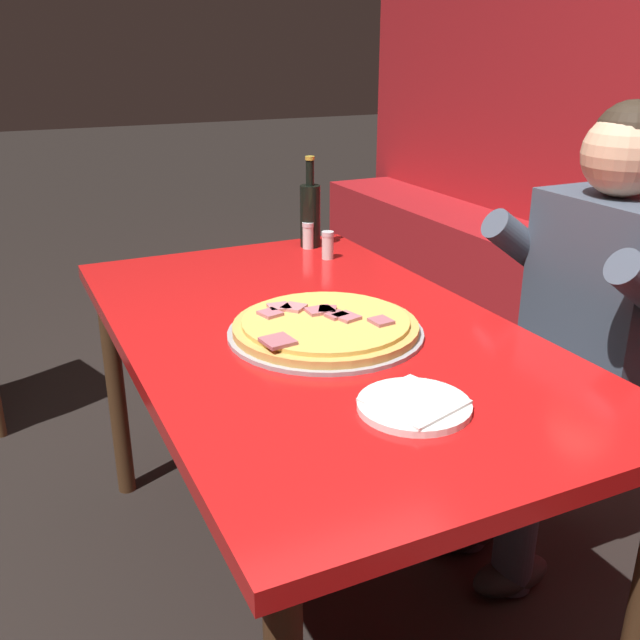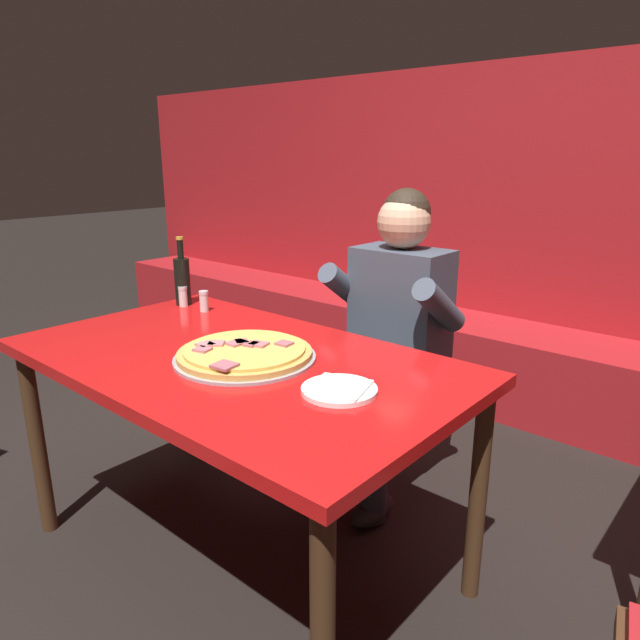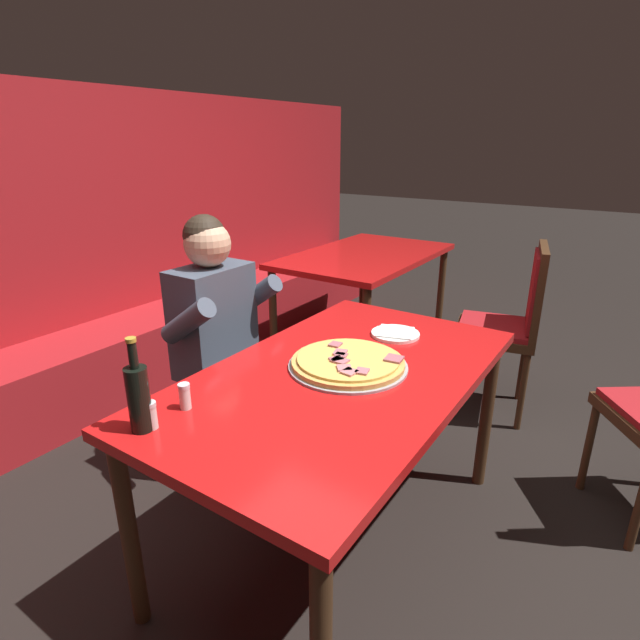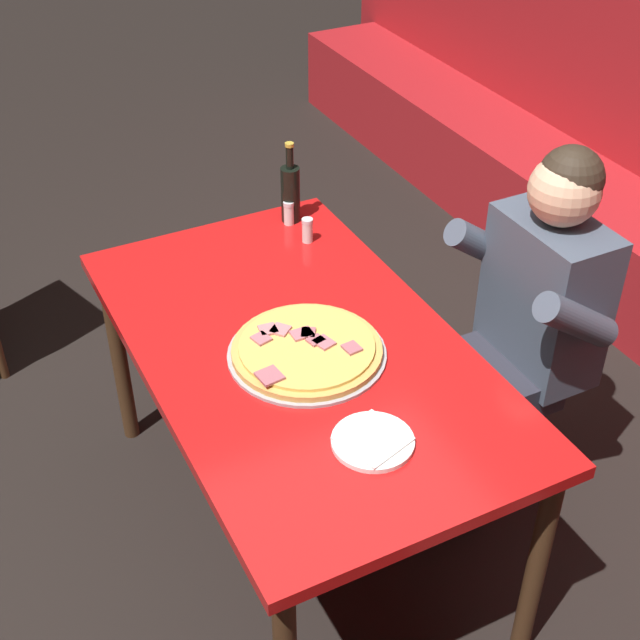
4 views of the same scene
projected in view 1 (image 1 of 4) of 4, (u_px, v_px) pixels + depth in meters
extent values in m
plane|color=black|center=(317.00, 588.00, 1.96)|extent=(24.00, 24.00, 0.00)
cylinder|color=#422816|center=(116.00, 391.00, 2.26)|extent=(0.06, 0.06, 0.74)
cylinder|color=#422816|center=(329.00, 350.00, 2.56)|extent=(0.06, 0.06, 0.74)
cube|color=red|center=(316.00, 335.00, 1.68)|extent=(1.51, 0.87, 0.04)
cylinder|color=#9E9EA3|center=(327.00, 332.00, 1.63)|extent=(0.45, 0.45, 0.01)
cylinder|color=gold|center=(327.00, 327.00, 1.63)|extent=(0.43, 0.43, 0.02)
cylinder|color=#E0B251|center=(327.00, 321.00, 1.62)|extent=(0.38, 0.38, 0.01)
cube|color=#A85B66|center=(278.00, 341.00, 1.49)|extent=(0.07, 0.07, 0.01)
cube|color=#C6757A|center=(294.00, 307.00, 1.68)|extent=(0.07, 0.07, 0.01)
cube|color=#B76670|center=(270.00, 313.00, 1.64)|extent=(0.06, 0.06, 0.01)
cube|color=#C6757A|center=(279.00, 307.00, 1.68)|extent=(0.06, 0.05, 0.01)
cube|color=#A85B66|center=(381.00, 321.00, 1.60)|extent=(0.05, 0.05, 0.01)
cube|color=#B76670|center=(347.00, 317.00, 1.62)|extent=(0.07, 0.06, 0.01)
cube|color=#A85B66|center=(327.00, 310.00, 1.66)|extent=(0.06, 0.06, 0.01)
cube|color=#B76670|center=(320.00, 310.00, 1.66)|extent=(0.05, 0.06, 0.01)
cube|color=#A85B66|center=(337.00, 315.00, 1.63)|extent=(0.05, 0.05, 0.01)
cylinder|color=white|center=(414.00, 406.00, 1.30)|extent=(0.21, 0.21, 0.01)
cube|color=white|center=(414.00, 401.00, 1.29)|extent=(0.19, 0.19, 0.01)
cylinder|color=black|center=(310.00, 216.00, 2.30)|extent=(0.07, 0.07, 0.20)
cylinder|color=black|center=(310.00, 173.00, 2.25)|extent=(0.03, 0.03, 0.08)
cylinder|color=#B29933|center=(310.00, 158.00, 2.24)|extent=(0.03, 0.03, 0.01)
cylinder|color=silver|center=(308.00, 237.00, 2.30)|extent=(0.04, 0.04, 0.07)
cylinder|color=silver|center=(308.00, 242.00, 2.31)|extent=(0.03, 0.03, 0.04)
cylinder|color=silver|center=(308.00, 224.00, 2.29)|extent=(0.04, 0.04, 0.01)
cylinder|color=silver|center=(328.00, 247.00, 2.19)|extent=(0.04, 0.04, 0.07)
cylinder|color=#B23323|center=(328.00, 252.00, 2.20)|extent=(0.03, 0.03, 0.04)
cylinder|color=silver|center=(328.00, 234.00, 2.18)|extent=(0.04, 0.04, 0.01)
ellipsoid|color=black|center=(467.00, 533.00, 2.11)|extent=(0.11, 0.24, 0.09)
ellipsoid|color=black|center=(511.00, 575.00, 1.94)|extent=(0.11, 0.24, 0.09)
cylinder|color=#282833|center=(471.00, 480.00, 2.04)|extent=(0.11, 0.11, 0.43)
cylinder|color=#282833|center=(517.00, 519.00, 1.88)|extent=(0.11, 0.11, 0.43)
cube|color=#282833|center=(533.00, 401.00, 1.90)|extent=(0.34, 0.40, 0.12)
cube|color=#424C5B|center=(603.00, 295.00, 1.88)|extent=(0.38, 0.22, 0.52)
cylinder|color=#424C5B|center=(527.00, 248.00, 2.00)|extent=(0.09, 0.30, 0.25)
sphere|color=#D6A884|center=(625.00, 154.00, 1.75)|extent=(0.21, 0.21, 0.21)
sphere|color=#2D2319|center=(632.00, 139.00, 1.74)|extent=(0.19, 0.19, 0.19)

